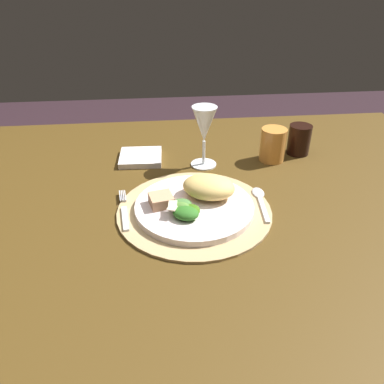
# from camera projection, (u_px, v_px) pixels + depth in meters

# --- Properties ---
(ground_plane) EXTENTS (6.00, 6.00, 0.00)m
(ground_plane) POSITION_uv_depth(u_px,v_px,m) (197.00, 374.00, 1.25)
(ground_plane) COLOR #2B1B21
(dining_table) EXTENTS (1.46, 0.99, 0.71)m
(dining_table) POSITION_uv_depth(u_px,v_px,m) (199.00, 224.00, 0.93)
(dining_table) COLOR #4A3412
(dining_table) RESTS_ON ground
(placemat) EXTENTS (0.34, 0.34, 0.01)m
(placemat) POSITION_uv_depth(u_px,v_px,m) (194.00, 210.00, 0.82)
(placemat) COLOR tan
(placemat) RESTS_ON dining_table
(dinner_plate) EXTENTS (0.26, 0.26, 0.01)m
(dinner_plate) POSITION_uv_depth(u_px,v_px,m) (194.00, 207.00, 0.82)
(dinner_plate) COLOR silver
(dinner_plate) RESTS_ON placemat
(pasta_serving) EXTENTS (0.14, 0.12, 0.05)m
(pasta_serving) POSITION_uv_depth(u_px,v_px,m) (209.00, 187.00, 0.83)
(pasta_serving) COLOR #E9C26A
(pasta_serving) RESTS_ON dinner_plate
(salad_greens) EXTENTS (0.08, 0.09, 0.02)m
(salad_greens) POSITION_uv_depth(u_px,v_px,m) (185.00, 210.00, 0.78)
(salad_greens) COLOR #4E7E31
(salad_greens) RESTS_ON dinner_plate
(bread_piece) EXTENTS (0.06, 0.06, 0.02)m
(bread_piece) POSITION_uv_depth(u_px,v_px,m) (161.00, 200.00, 0.80)
(bread_piece) COLOR tan
(bread_piece) RESTS_ON dinner_plate
(fork) EXTENTS (0.03, 0.15, 0.00)m
(fork) POSITION_uv_depth(u_px,v_px,m) (124.00, 211.00, 0.81)
(fork) COLOR silver
(fork) RESTS_ON placemat
(spoon) EXTENTS (0.03, 0.14, 0.01)m
(spoon) POSITION_uv_depth(u_px,v_px,m) (260.00, 198.00, 0.86)
(spoon) COLOR silver
(spoon) RESTS_ON placemat
(napkin) EXTENTS (0.12, 0.11, 0.02)m
(napkin) POSITION_uv_depth(u_px,v_px,m) (141.00, 157.00, 1.03)
(napkin) COLOR white
(napkin) RESTS_ON dining_table
(wine_glass) EXTENTS (0.07, 0.07, 0.16)m
(wine_glass) POSITION_uv_depth(u_px,v_px,m) (204.00, 127.00, 0.95)
(wine_glass) COLOR silver
(wine_glass) RESTS_ON dining_table
(amber_tumbler) EXTENTS (0.07, 0.07, 0.09)m
(amber_tumbler) POSITION_uv_depth(u_px,v_px,m) (273.00, 145.00, 1.01)
(amber_tumbler) COLOR #D08639
(amber_tumbler) RESTS_ON dining_table
(dark_tumbler) EXTENTS (0.06, 0.06, 0.08)m
(dark_tumbler) POSITION_uv_depth(u_px,v_px,m) (299.00, 140.00, 1.05)
(dark_tumbler) COLOR black
(dark_tumbler) RESTS_ON dining_table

